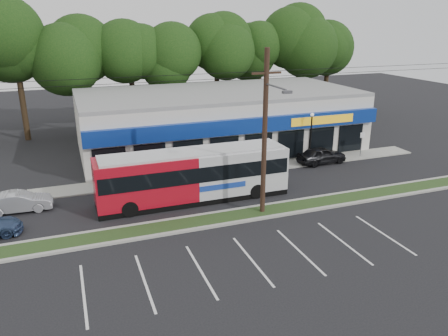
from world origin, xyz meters
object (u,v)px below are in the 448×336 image
at_px(metrobus, 194,174).
at_px(car_silver, 19,202).
at_px(lamp_post, 311,132).
at_px(pedestrian_a, 215,172).
at_px(car_dark, 322,155).
at_px(utility_pole, 263,129).
at_px(pedestrian_b, 209,167).
at_px(sign_post, 362,140).

xyz_separation_m(metrobus, car_silver, (-10.81, 2.00, -1.17)).
distance_m(lamp_post, pedestrian_a, 9.35).
relative_size(car_dark, pedestrian_a, 2.51).
relative_size(utility_pole, car_silver, 12.83).
distance_m(utility_pole, pedestrian_a, 7.69).
bearing_deg(pedestrian_a, car_dark, 172.56).
distance_m(metrobus, car_dark, 12.84).
bearing_deg(metrobus, car_dark, 17.20).
bearing_deg(car_dark, pedestrian_a, 94.38).
xyz_separation_m(car_dark, pedestrian_a, (-9.84, -1.23, 0.12)).
xyz_separation_m(lamp_post, car_dark, (0.84, -0.53, -1.95)).
relative_size(car_silver, pedestrian_b, 2.46).
height_order(car_silver, pedestrian_a, pedestrian_a).
bearing_deg(lamp_post, sign_post, -2.58).
distance_m(sign_post, pedestrian_b, 14.02).
xyz_separation_m(utility_pole, pedestrian_a, (-0.83, 6.12, -4.58)).
relative_size(sign_post, metrobus, 0.18).
bearing_deg(car_dark, pedestrian_b, 85.94).
xyz_separation_m(metrobus, car_dark, (12.23, 3.77, -1.09)).
height_order(sign_post, car_dark, sign_post).
height_order(car_dark, pedestrian_b, pedestrian_b).
distance_m(utility_pole, pedestrian_b, 8.91).
bearing_deg(sign_post, lamp_post, 177.42).
bearing_deg(sign_post, car_dark, -175.86).
relative_size(sign_post, car_dark, 0.53).
bearing_deg(metrobus, sign_post, 14.01).
height_order(utility_pole, metrobus, utility_pole).
bearing_deg(pedestrian_b, metrobus, 50.40).
relative_size(lamp_post, car_dark, 1.01).
xyz_separation_m(lamp_post, pedestrian_a, (-9.00, -1.75, -1.83)).
relative_size(metrobus, pedestrian_b, 8.01).
distance_m(sign_post, car_dark, 4.25).
distance_m(car_silver, pedestrian_a, 13.21).
distance_m(pedestrian_a, pedestrian_b, 1.46).
xyz_separation_m(utility_pole, car_silver, (-14.02, 5.57, -4.77)).
relative_size(sign_post, car_silver, 0.57).
distance_m(sign_post, metrobus, 16.89).
distance_m(lamp_post, car_dark, 2.19).
bearing_deg(utility_pole, lamp_post, 43.95).
bearing_deg(lamp_post, pedestrian_b, -178.09).
xyz_separation_m(sign_post, pedestrian_a, (-14.00, -1.53, -0.72)).
xyz_separation_m(utility_pole, metrobus, (-3.22, 3.57, -3.61)).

